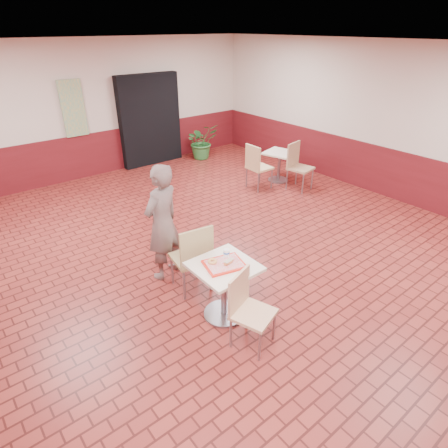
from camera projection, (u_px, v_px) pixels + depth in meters
room_shell at (244, 167)px, 5.14m from camera, size 8.01×10.01×3.01m
wainscot_band at (242, 230)px, 5.61m from camera, size 8.00×10.00×1.00m
corridor_doorway at (150, 120)px, 9.34m from camera, size 1.60×0.22×2.20m
promo_poster at (73, 109)px, 8.15m from camera, size 0.50×0.03×1.20m
main_table at (224, 282)px, 4.48m from camera, size 0.71×0.71×0.75m
chair_main_front at (248, 306)px, 4.09m from camera, size 0.53×0.53×0.91m
chair_main_back at (193, 255)px, 4.89m from camera, size 0.53×0.53×1.01m
customer at (162, 223)px, 5.09m from camera, size 0.71×0.57×1.68m
serving_tray at (224, 264)px, 4.36m from camera, size 0.45×0.35×0.03m
ring_donut at (212, 261)px, 4.36m from camera, size 0.14×0.14×0.04m
long_john_donut at (229, 262)px, 4.34m from camera, size 0.15×0.10×0.04m
paper_cup at (226, 253)px, 4.47m from camera, size 0.07×0.07×0.09m
second_table at (279, 161)px, 8.53m from camera, size 0.64×0.64×0.68m
chair_second_left at (257, 165)px, 8.06m from camera, size 0.47×0.47×0.99m
chair_second_front at (298, 164)px, 8.08m from camera, size 0.54×0.54×1.01m
potted_plant at (202, 141)px, 9.99m from camera, size 0.91×0.81×0.92m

